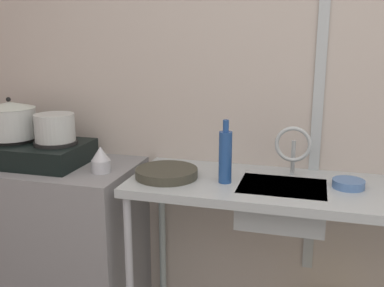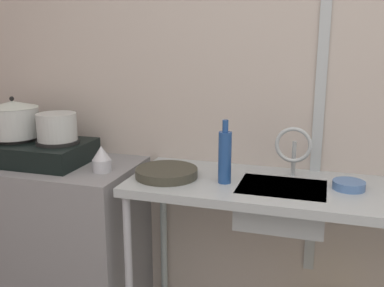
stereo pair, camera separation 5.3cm
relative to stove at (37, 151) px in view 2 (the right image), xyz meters
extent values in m
cube|color=beige|center=(1.32, 0.32, 0.30)|extent=(4.81, 0.10, 2.55)
cube|color=#B1BABE|center=(1.40, 0.26, 0.43)|extent=(0.05, 0.01, 2.04)
cube|color=gray|center=(-0.04, 0.00, -0.52)|extent=(1.13, 0.54, 0.91)
cube|color=#B1BABE|center=(1.47, 0.00, -0.08)|extent=(1.79, 0.54, 0.04)
cylinder|color=#B6BAC4|center=(0.61, -0.23, -0.54)|extent=(0.04, 0.04, 0.87)
cylinder|color=#AEBFC0|center=(0.61, 0.23, -0.54)|extent=(0.04, 0.04, 0.87)
cube|color=black|center=(0.00, 0.00, 0.00)|extent=(0.54, 0.37, 0.11)
cylinder|color=black|center=(-0.13, 0.00, 0.06)|extent=(0.22, 0.22, 0.02)
cylinder|color=black|center=(0.13, 0.00, 0.06)|extent=(0.22, 0.22, 0.02)
cylinder|color=silver|center=(-0.13, 0.00, 0.15)|extent=(0.26, 0.26, 0.16)
cone|color=silver|center=(-0.13, 0.00, 0.24)|extent=(0.26, 0.26, 0.03)
sphere|color=black|center=(-0.13, 0.00, 0.27)|extent=(0.02, 0.02, 0.02)
cylinder|color=silver|center=(0.13, 0.00, 0.14)|extent=(0.20, 0.20, 0.14)
cylinder|color=silver|center=(0.41, -0.05, -0.03)|extent=(0.09, 0.09, 0.06)
cone|color=silver|center=(0.41, -0.05, 0.04)|extent=(0.09, 0.09, 0.07)
cube|color=#B1BABE|center=(1.27, -0.02, -0.14)|extent=(0.38, 0.29, 0.17)
cylinder|color=#B1BABE|center=(1.31, 0.15, 0.02)|extent=(0.02, 0.02, 0.17)
torus|color=#B1BABE|center=(1.31, 0.08, 0.11)|extent=(0.17, 0.02, 0.17)
cylinder|color=#3B392E|center=(0.74, -0.05, -0.04)|extent=(0.29, 0.29, 0.04)
cylinder|color=#4F76B3|center=(1.55, 0.03, -0.04)|extent=(0.14, 0.14, 0.04)
cylinder|color=navy|center=(1.02, -0.05, 0.06)|extent=(0.06, 0.06, 0.23)
cylinder|color=navy|center=(1.02, -0.05, 0.20)|extent=(0.03, 0.03, 0.05)
camera|label=1|loc=(1.39, -1.93, 0.59)|focal=41.52mm
camera|label=2|loc=(1.44, -1.91, 0.59)|focal=41.52mm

